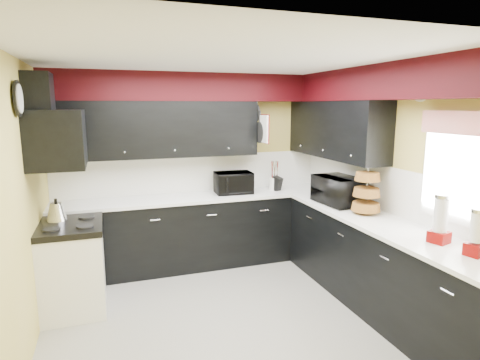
# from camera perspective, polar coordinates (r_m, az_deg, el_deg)

# --- Properties ---
(ground) EXTENTS (3.60, 3.60, 0.00)m
(ground) POSITION_cam_1_polar(r_m,az_deg,el_deg) (4.23, -0.88, -19.16)
(ground) COLOR gray
(ground) RESTS_ON ground
(wall_back) EXTENTS (3.60, 0.06, 2.50)m
(wall_back) POSITION_cam_1_polar(r_m,az_deg,el_deg) (5.48, -6.71, 1.59)
(wall_back) COLOR #E0C666
(wall_back) RESTS_ON ground
(wall_right) EXTENTS (0.06, 3.60, 2.50)m
(wall_right) POSITION_cam_1_polar(r_m,az_deg,el_deg) (4.64, 20.76, -0.65)
(wall_right) COLOR #E0C666
(wall_right) RESTS_ON ground
(wall_left) EXTENTS (0.06, 3.60, 2.50)m
(wall_left) POSITION_cam_1_polar(r_m,az_deg,el_deg) (3.66, -28.93, -4.13)
(wall_left) COLOR #E0C666
(wall_left) RESTS_ON ground
(ceiling) EXTENTS (3.60, 3.60, 0.06)m
(ceiling) POSITION_cam_1_polar(r_m,az_deg,el_deg) (3.70, -0.99, 16.85)
(ceiling) COLOR white
(ceiling) RESTS_ON wall_back
(cab_back) EXTENTS (3.60, 0.60, 0.90)m
(cab_back) POSITION_cam_1_polar(r_m,az_deg,el_deg) (5.38, -5.85, -7.33)
(cab_back) COLOR black
(cab_back) RESTS_ON ground
(cab_right) EXTENTS (0.60, 3.00, 0.90)m
(cab_right) POSITION_cam_1_polar(r_m,az_deg,el_deg) (4.45, 19.52, -11.78)
(cab_right) COLOR black
(cab_right) RESTS_ON ground
(counter_back) EXTENTS (3.62, 0.64, 0.04)m
(counter_back) POSITION_cam_1_polar(r_m,az_deg,el_deg) (5.25, -5.95, -2.44)
(counter_back) COLOR white
(counter_back) RESTS_ON cab_back
(counter_right) EXTENTS (0.64, 3.02, 0.04)m
(counter_right) POSITION_cam_1_polar(r_m,az_deg,el_deg) (4.30, 19.91, -5.96)
(counter_right) COLOR white
(counter_right) RESTS_ON cab_right
(splash_back) EXTENTS (3.60, 0.02, 0.50)m
(splash_back) POSITION_cam_1_polar(r_m,az_deg,el_deg) (5.48, -6.68, 0.96)
(splash_back) COLOR white
(splash_back) RESTS_ON counter_back
(splash_right) EXTENTS (0.02, 3.60, 0.50)m
(splash_right) POSITION_cam_1_polar(r_m,az_deg,el_deg) (4.64, 20.62, -1.38)
(splash_right) COLOR white
(splash_right) RESTS_ON counter_right
(upper_back) EXTENTS (2.60, 0.35, 0.70)m
(upper_back) POSITION_cam_1_polar(r_m,az_deg,el_deg) (5.17, -11.90, 7.04)
(upper_back) COLOR black
(upper_back) RESTS_ON wall_back
(upper_right) EXTENTS (0.35, 1.80, 0.70)m
(upper_right) POSITION_cam_1_polar(r_m,az_deg,el_deg) (5.19, 13.32, 7.00)
(upper_right) COLOR black
(upper_right) RESTS_ON wall_right
(soffit_back) EXTENTS (3.60, 0.36, 0.35)m
(soffit_back) POSITION_cam_1_polar(r_m,az_deg,el_deg) (5.24, -6.54, 12.99)
(soffit_back) COLOR black
(soffit_back) RESTS_ON wall_back
(soffit_right) EXTENTS (0.36, 3.24, 0.35)m
(soffit_right) POSITION_cam_1_polar(r_m,az_deg,el_deg) (4.31, 21.36, 12.91)
(soffit_right) COLOR black
(soffit_right) RESTS_ON wall_right
(stove) EXTENTS (0.60, 0.75, 0.86)m
(stove) POSITION_cam_1_polar(r_m,az_deg,el_deg) (4.58, -22.61, -11.63)
(stove) COLOR white
(stove) RESTS_ON ground
(cooktop) EXTENTS (0.62, 0.77, 0.06)m
(cooktop) POSITION_cam_1_polar(r_m,az_deg,el_deg) (4.43, -23.03, -6.10)
(cooktop) COLOR black
(cooktop) RESTS_ON stove
(hood) EXTENTS (0.50, 0.78, 0.55)m
(hood) POSITION_cam_1_polar(r_m,az_deg,el_deg) (4.28, -24.55, 5.39)
(hood) COLOR black
(hood) RESTS_ON wall_left
(hood_duct) EXTENTS (0.24, 0.40, 0.40)m
(hood_duct) POSITION_cam_1_polar(r_m,az_deg,el_deg) (4.28, -26.74, 10.86)
(hood_duct) COLOR black
(hood_duct) RESTS_ON wall_left
(window) EXTENTS (0.03, 0.86, 0.96)m
(window) POSITION_cam_1_polar(r_m,az_deg,el_deg) (3.94, 29.17, 1.26)
(window) COLOR white
(window) RESTS_ON wall_right
(valance) EXTENTS (0.04, 0.88, 0.20)m
(valance) POSITION_cam_1_polar(r_m,az_deg,el_deg) (3.86, 29.15, 7.09)
(valance) COLOR red
(valance) RESTS_ON wall_right
(pan_top) EXTENTS (0.03, 0.22, 0.40)m
(pan_top) POSITION_cam_1_polar(r_m,az_deg,el_deg) (5.41, 2.33, 9.52)
(pan_top) COLOR black
(pan_top) RESTS_ON upper_back
(pan_mid) EXTENTS (0.03, 0.28, 0.46)m
(pan_mid) POSITION_cam_1_polar(r_m,az_deg,el_deg) (5.30, 2.81, 6.79)
(pan_mid) COLOR black
(pan_mid) RESTS_ON upper_back
(pan_low) EXTENTS (0.03, 0.24, 0.42)m
(pan_low) POSITION_cam_1_polar(r_m,az_deg,el_deg) (5.54, 1.82, 6.65)
(pan_low) COLOR black
(pan_low) RESTS_ON upper_back
(cut_board) EXTENTS (0.03, 0.26, 0.35)m
(cut_board) POSITION_cam_1_polar(r_m,az_deg,el_deg) (5.19, 3.41, 7.26)
(cut_board) COLOR white
(cut_board) RESTS_ON upper_back
(baskets) EXTENTS (0.27, 0.27, 0.50)m
(baskets) POSITION_cam_1_polar(r_m,az_deg,el_deg) (4.52, 17.56, -1.64)
(baskets) COLOR brown
(baskets) RESTS_ON upper_right
(clock) EXTENTS (0.03, 0.30, 0.30)m
(clock) POSITION_cam_1_polar(r_m,az_deg,el_deg) (3.80, -29.04, 10.09)
(clock) COLOR black
(clock) RESTS_ON wall_left
(deco_plate) EXTENTS (0.03, 0.24, 0.24)m
(deco_plate) POSITION_cam_1_polar(r_m,az_deg,el_deg) (4.28, 24.35, 11.72)
(deco_plate) COLOR white
(deco_plate) RESTS_ON wall_right
(toaster_oven) EXTENTS (0.51, 0.43, 0.28)m
(toaster_oven) POSITION_cam_1_polar(r_m,az_deg,el_deg) (5.35, -0.90, -0.39)
(toaster_oven) COLOR black
(toaster_oven) RESTS_ON counter_back
(microwave) EXTENTS (0.44, 0.62, 0.33)m
(microwave) POSITION_cam_1_polar(r_m,az_deg,el_deg) (4.90, 13.84, -1.44)
(microwave) COLOR black
(microwave) RESTS_ON counter_right
(utensil_crock) EXTENTS (0.19, 0.19, 0.17)m
(utensil_crock) POSITION_cam_1_polar(r_m,az_deg,el_deg) (5.60, 4.93, -0.51)
(utensil_crock) COLOR silver
(utensil_crock) RESTS_ON counter_back
(knife_block) EXTENTS (0.13, 0.15, 0.19)m
(knife_block) POSITION_cam_1_polar(r_m,az_deg,el_deg) (5.54, 5.26, -0.52)
(knife_block) COLOR black
(knife_block) RESTS_ON counter_back
(kettle) EXTENTS (0.27, 0.27, 0.18)m
(kettle) POSITION_cam_1_polar(r_m,az_deg,el_deg) (4.58, -24.64, -4.11)
(kettle) COLOR #B1B2B6
(kettle) RESTS_ON cooktop
(dispenser_a) EXTENTS (0.18, 0.18, 0.40)m
(dispenser_a) POSITION_cam_1_polar(r_m,az_deg,el_deg) (3.81, 26.62, -5.15)
(dispenser_a) COLOR #670006
(dispenser_a) RESTS_ON counter_right
(dispenser_b) EXTENTS (0.15, 0.15, 0.34)m
(dispenser_b) POSITION_cam_1_polar(r_m,az_deg,el_deg) (3.62, 30.54, -6.77)
(dispenser_b) COLOR #5C180D
(dispenser_b) RESTS_ON counter_right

